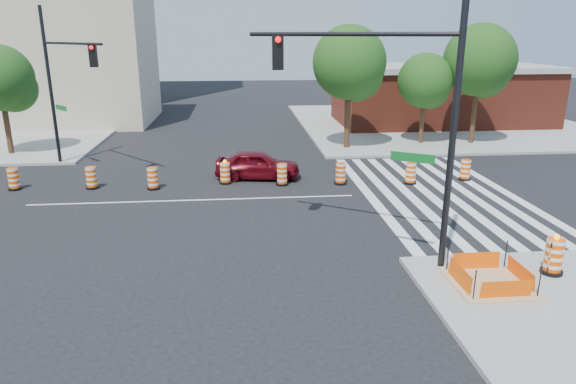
% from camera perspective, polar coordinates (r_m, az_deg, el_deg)
% --- Properties ---
extents(ground, '(120.00, 120.00, 0.00)m').
position_cam_1_polar(ground, '(22.69, -10.44, -0.90)').
color(ground, black).
rests_on(ground, ground).
extents(sidewalk_ne, '(22.00, 22.00, 0.15)m').
position_cam_1_polar(sidewalk_ne, '(43.16, 16.36, 7.34)').
color(sidewalk_ne, gray).
rests_on(sidewalk_ne, ground).
extents(crosswalk_east, '(6.75, 13.50, 0.01)m').
position_cam_1_polar(crosswalk_east, '(24.29, 16.22, -0.09)').
color(crosswalk_east, silver).
rests_on(crosswalk_east, ground).
extents(lane_centerline, '(14.00, 0.12, 0.01)m').
position_cam_1_polar(lane_centerline, '(22.69, -10.44, -0.89)').
color(lane_centerline, silver).
rests_on(lane_centerline, ground).
extents(excavation_pit, '(2.20, 2.20, 0.90)m').
position_cam_1_polar(excavation_pit, '(15.81, 21.49, -9.21)').
color(excavation_pit, tan).
rests_on(excavation_pit, ground).
extents(brick_storefront, '(16.50, 8.50, 4.60)m').
position_cam_1_polar(brick_storefront, '(42.87, 16.61, 10.29)').
color(brick_storefront, maroon).
rests_on(brick_storefront, ground).
extents(beige_midrise, '(14.00, 10.00, 10.00)m').
position_cam_1_polar(beige_midrise, '(45.76, -24.10, 13.31)').
color(beige_midrise, '#C2B594').
rests_on(beige_midrise, ground).
extents(red_coupe, '(4.36, 2.28, 1.42)m').
position_cam_1_polar(red_coupe, '(25.56, -3.38, 3.05)').
color(red_coupe, '#5C0711').
rests_on(red_coupe, ground).
extents(signal_pole_se, '(5.70, 3.61, 8.73)m').
position_cam_1_polar(signal_pole_se, '(15.50, 11.49, 10.96)').
color(signal_pole_se, black).
rests_on(signal_pole_se, ground).
extents(signal_pole_nw, '(4.16, 4.77, 8.18)m').
position_cam_1_polar(signal_pole_nw, '(28.93, -23.78, 11.96)').
color(signal_pole_nw, black).
rests_on(signal_pole_nw, ground).
extents(pit_drum, '(0.63, 0.63, 1.25)m').
position_cam_1_polar(pit_drum, '(17.03, 27.42, -6.45)').
color(pit_drum, black).
rests_on(pit_drum, ground).
extents(barricade, '(0.68, 0.62, 1.03)m').
position_cam_1_polar(barricade, '(17.15, 27.42, -6.11)').
color(barricade, '#F65005').
rests_on(barricade, ground).
extents(tree_north_b, '(3.78, 3.77, 6.41)m').
position_cam_1_polar(tree_north_b, '(34.20, -29.25, 10.64)').
color(tree_north_b, '#382314').
rests_on(tree_north_b, ground).
extents(tree_north_c, '(4.41, 4.41, 7.50)m').
position_cam_1_polar(tree_north_c, '(31.84, 6.87, 13.64)').
color(tree_north_c, '#382314').
rests_on(tree_north_c, ground).
extents(tree_north_d, '(3.43, 3.43, 5.83)m').
position_cam_1_polar(tree_north_d, '(34.17, 15.02, 11.54)').
color(tree_north_d, '#382314').
rests_on(tree_north_d, ground).
extents(tree_north_e, '(4.47, 4.47, 7.61)m').
position_cam_1_polar(tree_north_e, '(35.12, 20.51, 13.15)').
color(tree_north_e, '#382314').
rests_on(tree_north_e, ground).
extents(median_drum_1, '(0.60, 0.60, 1.02)m').
position_cam_1_polar(median_drum_1, '(26.89, -28.18, 1.22)').
color(median_drum_1, black).
rests_on(median_drum_1, ground).
extents(median_drum_2, '(0.60, 0.60, 1.02)m').
position_cam_1_polar(median_drum_2, '(25.59, -20.99, 1.41)').
color(median_drum_2, black).
rests_on(median_drum_2, ground).
extents(median_drum_3, '(0.60, 0.60, 1.02)m').
position_cam_1_polar(median_drum_3, '(24.60, -14.78, 1.39)').
color(median_drum_3, black).
rests_on(median_drum_3, ground).
extents(median_drum_4, '(0.60, 0.60, 1.18)m').
position_cam_1_polar(median_drum_4, '(24.88, -6.99, 2.04)').
color(median_drum_4, black).
rests_on(median_drum_4, ground).
extents(median_drum_5, '(0.60, 0.60, 1.02)m').
position_cam_1_polar(median_drum_5, '(24.46, -0.66, 1.88)').
color(median_drum_5, black).
rests_on(median_drum_5, ground).
extents(median_drum_6, '(0.60, 0.60, 1.02)m').
position_cam_1_polar(median_drum_6, '(24.74, 5.86, 1.97)').
color(median_drum_6, black).
rests_on(median_drum_6, ground).
extents(median_drum_7, '(0.60, 0.60, 1.02)m').
position_cam_1_polar(median_drum_7, '(25.35, 13.47, 1.95)').
color(median_drum_7, black).
rests_on(median_drum_7, ground).
extents(median_drum_8, '(0.60, 0.60, 1.02)m').
position_cam_1_polar(median_drum_8, '(26.76, 19.10, 2.26)').
color(median_drum_8, black).
rests_on(median_drum_8, ground).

